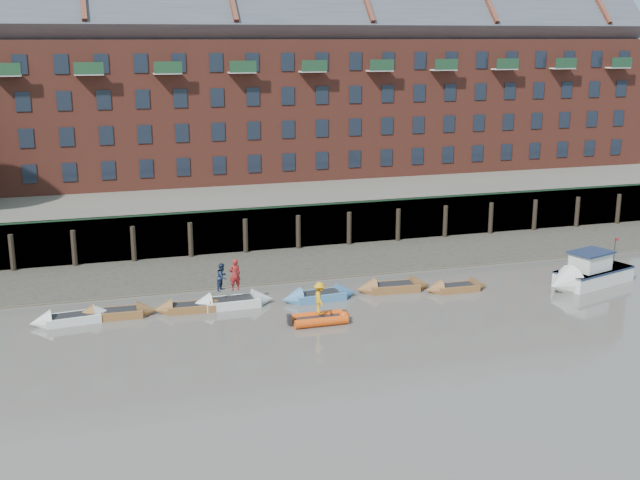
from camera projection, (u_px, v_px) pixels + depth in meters
name	position (u px, v px, depth m)	size (l,w,h in m)	color
ground	(378.00, 362.00, 39.16)	(220.00, 220.00, 0.00)	#5F5A53
foreshore	(285.00, 265.00, 55.84)	(110.00, 8.00, 0.50)	#3D382F
mud_band	(298.00, 279.00, 52.69)	(110.00, 1.60, 0.10)	#4C4336
river_wall	(270.00, 229.00, 59.50)	(110.00, 1.23, 3.30)	#2D2A26
bank_terrace	(235.00, 195.00, 72.12)	(110.00, 28.00, 3.20)	#5E594D
apartment_terrace	(229.00, 67.00, 70.27)	(80.60, 15.56, 20.98)	brown
rowboat_0	(73.00, 318.00, 44.55)	(4.69, 1.79, 1.33)	silver
rowboat_1	(116.00, 313.00, 45.39)	(4.61, 1.52, 1.32)	brown
rowboat_2	(191.00, 307.00, 46.42)	(4.33, 1.50, 1.24)	brown
rowboat_3	(232.00, 302.00, 47.17)	(5.02, 1.53, 1.45)	silver
rowboat_4	(319.00, 296.00, 48.39)	(4.80, 1.65, 1.37)	teal
rowboat_5	(394.00, 287.00, 50.08)	(4.91, 1.74, 1.40)	brown
rowboat_6	(457.00, 288.00, 50.10)	(4.18, 1.33, 1.20)	brown
rib_tender	(321.00, 319.00, 44.50)	(3.30, 1.57, 0.57)	#E1470D
motor_launch	(582.00, 276.00, 50.88)	(7.14, 4.15, 2.80)	silver
person_rower_a	(235.00, 275.00, 46.91)	(0.69, 0.45, 1.89)	maroon
person_rower_b	(222.00, 277.00, 46.86)	(0.80, 0.63, 1.65)	#19233F
person_rib_crew	(320.00, 298.00, 44.25)	(1.17, 0.67, 1.81)	orange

